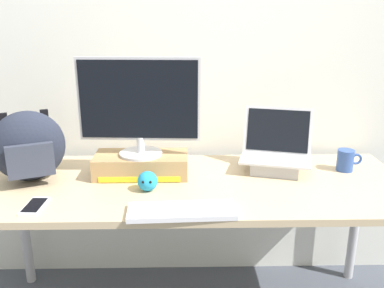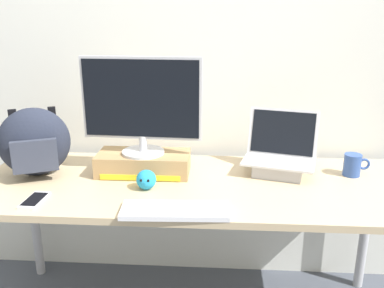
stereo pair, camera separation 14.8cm
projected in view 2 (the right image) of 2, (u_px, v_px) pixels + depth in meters
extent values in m
cube|color=silver|center=(198.00, 45.00, 2.13)|extent=(7.00, 0.10, 2.60)
cube|color=tan|center=(192.00, 185.00, 1.87)|extent=(1.94, 0.73, 0.03)
cylinder|color=#B2B2B7|center=(34.00, 219.00, 2.33)|extent=(0.05, 0.05, 0.70)
cylinder|color=#B2B2B7|center=(365.00, 229.00, 2.21)|extent=(0.05, 0.05, 0.70)
cube|color=#A88456|center=(144.00, 163.00, 1.95)|extent=(0.43, 0.20, 0.10)
cube|color=yellow|center=(140.00, 178.00, 1.86)|extent=(0.37, 0.00, 0.02)
cylinder|color=silver|center=(143.00, 152.00, 1.93)|extent=(0.20, 0.20, 0.01)
cylinder|color=silver|center=(143.00, 143.00, 1.92)|extent=(0.04, 0.04, 0.07)
cube|color=silver|center=(141.00, 99.00, 1.86)|extent=(0.55, 0.05, 0.37)
cube|color=black|center=(141.00, 99.00, 1.85)|extent=(0.53, 0.03, 0.35)
cube|color=#ADADB2|center=(279.00, 168.00, 1.95)|extent=(0.26, 0.25, 0.06)
cube|color=silver|center=(279.00, 161.00, 1.94)|extent=(0.38, 0.31, 0.01)
cube|color=#B7B7BC|center=(280.00, 158.00, 1.95)|extent=(0.31, 0.20, 0.00)
cube|color=silver|center=(283.00, 133.00, 1.98)|extent=(0.34, 0.16, 0.22)
cube|color=black|center=(283.00, 133.00, 1.97)|extent=(0.30, 0.14, 0.20)
cube|color=white|center=(175.00, 211.00, 1.57)|extent=(0.42, 0.16, 0.02)
cube|color=silver|center=(175.00, 208.00, 1.57)|extent=(0.39, 0.14, 0.00)
ellipsoid|color=#232838|center=(35.00, 142.00, 1.90)|extent=(0.37, 0.30, 0.32)
cube|color=#333847|center=(35.00, 156.00, 1.81)|extent=(0.19, 0.10, 0.14)
cube|color=black|center=(15.00, 134.00, 1.96)|extent=(0.04, 0.03, 0.24)
cube|color=black|center=(54.00, 131.00, 2.02)|extent=(0.04, 0.03, 0.24)
cylinder|color=#2D4C93|center=(352.00, 165.00, 1.92)|extent=(0.08, 0.08, 0.10)
torus|color=#2D4C93|center=(364.00, 164.00, 1.92)|extent=(0.06, 0.01, 0.06)
cube|color=silver|center=(35.00, 200.00, 1.67)|extent=(0.08, 0.16, 0.01)
cube|color=black|center=(34.00, 199.00, 1.67)|extent=(0.07, 0.13, 0.00)
sphere|color=#2393CC|center=(146.00, 180.00, 1.78)|extent=(0.09, 0.09, 0.09)
sphere|color=black|center=(141.00, 180.00, 1.74)|extent=(0.01, 0.01, 0.01)
sphere|color=black|center=(148.00, 181.00, 1.74)|extent=(0.01, 0.01, 0.01)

